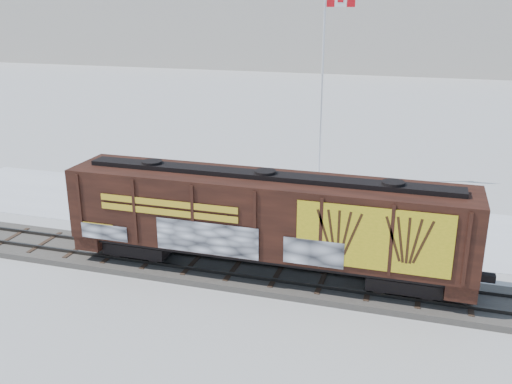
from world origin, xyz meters
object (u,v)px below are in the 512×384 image
(flagpole, at_px, (323,114))
(car_dark, at_px, (268,211))
(car_white, at_px, (300,218))
(car_silver, at_px, (181,193))
(hopper_railcar, at_px, (265,217))

(flagpole, bearing_deg, car_dark, -99.96)
(flagpole, distance_m, car_white, 9.54)
(car_silver, height_order, car_dark, car_silver)
(hopper_railcar, distance_m, car_white, 6.33)
(hopper_railcar, relative_size, car_white, 4.21)
(flagpole, bearing_deg, hopper_railcar, -88.86)
(flagpole, height_order, car_dark, flagpole)
(flagpole, height_order, car_white, flagpole)
(flagpole, distance_m, car_dark, 9.11)
(flagpole, xyz_separation_m, car_silver, (-7.20, -6.80, -3.99))
(hopper_railcar, bearing_deg, car_white, 87.68)
(car_white, bearing_deg, hopper_railcar, -165.40)
(hopper_railcar, distance_m, flagpole, 14.69)
(hopper_railcar, distance_m, car_dark, 7.13)
(flagpole, xyz_separation_m, car_white, (0.53, -8.64, -4.00))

